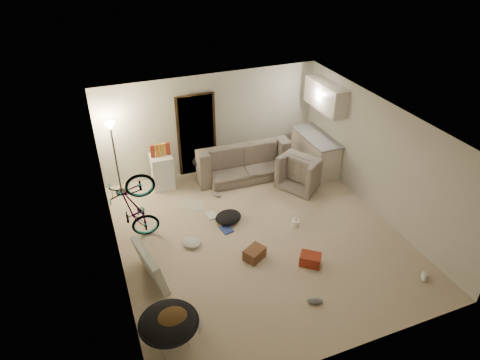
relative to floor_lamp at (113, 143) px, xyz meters
name	(u,v)px	position (x,y,z in m)	size (l,w,h in m)	color
floor	(259,236)	(2.40, -2.65, -1.32)	(5.50, 6.00, 0.02)	beige
ceiling	(262,124)	(2.40, -2.65, 1.20)	(5.50, 6.00, 0.02)	white
wall_back	(211,123)	(2.40, 0.36, -0.06)	(5.50, 0.02, 2.50)	beige
wall_front	(350,296)	(2.40, -5.66, -0.06)	(5.50, 0.02, 2.50)	beige
wall_left	(112,216)	(-0.36, -2.65, -0.06)	(0.02, 6.00, 2.50)	beige
wall_right	(380,158)	(5.16, -2.65, -0.06)	(0.02, 6.00, 2.50)	beige
doorway	(196,135)	(2.00, 0.32, -0.29)	(0.85, 0.10, 2.04)	black
door_trim	(197,135)	(2.00, 0.29, -0.29)	(0.97, 0.04, 2.10)	#322011
floor_lamp	(113,143)	(0.00, 0.00, 0.00)	(0.28, 0.28, 1.81)	black
kitchen_counter	(315,153)	(4.83, -0.65, -0.87)	(0.60, 1.50, 0.88)	beige
counter_top	(317,137)	(4.83, -0.65, -0.41)	(0.64, 1.54, 0.04)	gray
kitchen_uppers	(326,96)	(4.96, -0.65, 0.64)	(0.38, 1.40, 0.65)	beige
sofa	(240,162)	(2.96, -0.20, -0.97)	(2.33, 0.91, 0.68)	#363D37
armchair	(305,172)	(4.23, -1.22, -1.00)	(0.96, 0.83, 0.62)	#363D37
bicycle	(138,222)	(0.10, -1.89, -0.88)	(0.57, 1.63, 0.86)	black
book_asset	(199,334)	(0.55, -4.55, -1.30)	(0.16, 0.22, 0.02)	maroon
mini_fridge	(162,171)	(1.00, -0.10, -0.89)	(0.50, 0.50, 0.84)	white
snack_box_0	(153,151)	(0.83, -0.10, -0.31)	(0.10, 0.07, 0.30)	maroon
snack_box_1	(158,150)	(0.95, -0.10, -0.31)	(0.10, 0.07, 0.30)	#BC6D17
snack_box_2	(163,149)	(1.07, -0.10, -0.31)	(0.10, 0.07, 0.30)	gold
snack_box_3	(168,149)	(1.19, -0.10, -0.31)	(0.10, 0.07, 0.30)	maroon
saucer_chair	(169,326)	(0.10, -4.55, -0.92)	(0.91, 0.91, 0.65)	silver
hoodie	(172,318)	(0.15, -4.58, -0.73)	(0.48, 0.40, 0.22)	#52381C
sofa_drape	(204,161)	(2.01, -0.20, -0.77)	(0.56, 0.46, 0.28)	black
tv_box	(150,265)	(0.10, -3.09, -0.96)	(0.13, 1.05, 0.69)	silver
drink_case_a	(255,254)	(2.05, -3.25, -1.19)	(0.40, 0.28, 0.23)	brown
drink_case_b	(310,260)	(2.96, -3.79, -1.20)	(0.38, 0.28, 0.22)	maroon
juicer	(295,223)	(3.23, -2.67, -1.21)	(0.16, 0.16, 0.23)	white
newspaper	(194,205)	(1.45, -1.12, -1.30)	(0.37, 0.48, 0.01)	beige
book_blue	(226,229)	(1.84, -2.24, -1.29)	(0.21, 0.28, 0.03)	#283B93
book_white	(211,215)	(1.70, -1.66, -1.29)	(0.22, 0.28, 0.03)	silver
shoe_1	(217,195)	(2.05, -0.99, -1.26)	(0.27, 0.11, 0.10)	slate
shoe_3	(315,301)	(2.56, -4.66, -1.25)	(0.29, 0.12, 0.11)	slate
shoe_4	(424,276)	(4.70, -4.87, -1.25)	(0.28, 0.12, 0.11)	white
clothes_lump_a	(228,217)	(1.99, -1.96, -1.21)	(0.59, 0.50, 0.19)	black
clothes_lump_b	(236,169)	(2.88, -0.10, -1.23)	(0.50, 0.44, 0.15)	black
clothes_lump_c	(191,243)	(1.03, -2.44, -1.25)	(0.38, 0.33, 0.12)	silver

